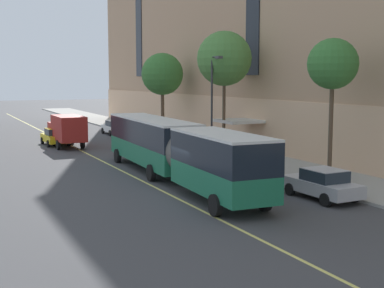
% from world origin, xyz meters
% --- Properties ---
extents(ground_plane, '(260.00, 260.00, 0.00)m').
position_xyz_m(ground_plane, '(0.00, 0.00, 0.00)').
color(ground_plane, '#424244').
extents(sidewalk, '(5.31, 160.00, 0.15)m').
position_xyz_m(sidewalk, '(9.25, 3.00, 0.07)').
color(sidewalk, '#9E9B93').
rests_on(sidewalk, ground).
extents(city_bus, '(3.58, 20.04, 3.46)m').
position_xyz_m(city_bus, '(0.51, 4.05, 2.02)').
color(city_bus, '#1E704C').
rests_on(city_bus, ground).
extents(parked_car_red_0, '(1.99, 4.64, 1.56)m').
position_xyz_m(parked_car_red_0, '(5.34, 14.60, 0.78)').
color(parked_car_red_0, '#B21E19').
rests_on(parked_car_red_0, ground).
extents(parked_car_green_1, '(2.03, 4.68, 1.56)m').
position_xyz_m(parked_car_green_1, '(5.34, 8.25, 0.78)').
color(parked_car_green_1, '#23603D').
rests_on(parked_car_green_1, ground).
extents(parked_car_silver_2, '(2.11, 4.47, 1.56)m').
position_xyz_m(parked_car_silver_2, '(5.37, -3.52, 0.78)').
color(parked_car_silver_2, '#B7B7BC').
rests_on(parked_car_silver_2, ground).
extents(parked_car_navy_4, '(2.00, 4.70, 1.56)m').
position_xyz_m(parked_car_navy_4, '(5.26, 24.34, 0.78)').
color(parked_car_navy_4, navy).
rests_on(parked_car_navy_4, ground).
extents(parked_car_white_6, '(1.97, 4.43, 1.56)m').
position_xyz_m(parked_car_white_6, '(5.28, 31.18, 0.78)').
color(parked_car_white_6, silver).
rests_on(parked_car_white_6, ground).
extents(box_truck, '(2.38, 6.53, 2.84)m').
position_xyz_m(box_truck, '(-1.75, 22.50, 1.63)').
color(box_truck, maroon).
rests_on(box_truck, ground).
extents(taxi_cab, '(2.11, 4.30, 1.56)m').
position_xyz_m(taxi_cab, '(-2.39, 24.50, 0.78)').
color(taxi_cab, yellow).
rests_on(taxi_cab, ground).
extents(street_tree_mid_block, '(2.97, 2.97, 8.24)m').
position_xyz_m(street_tree_mid_block, '(8.91, 0.17, 6.85)').
color(street_tree_mid_block, brown).
rests_on(street_tree_mid_block, sidewalk).
extents(street_tree_far_uptown, '(4.38, 4.38, 9.68)m').
position_xyz_m(street_tree_far_uptown, '(8.91, 13.20, 7.62)').
color(street_tree_far_uptown, brown).
rests_on(street_tree_far_uptown, sidewalk).
extents(street_tree_far_downtown, '(4.27, 4.27, 8.49)m').
position_xyz_m(street_tree_far_downtown, '(8.91, 26.22, 6.48)').
color(street_tree_far_downtown, brown).
rests_on(street_tree_far_downtown, sidewalk).
extents(street_lamp, '(0.36, 1.48, 7.63)m').
position_xyz_m(street_lamp, '(7.20, 11.82, 4.76)').
color(street_lamp, '#2D2D30').
rests_on(street_lamp, sidewalk).
extents(lane_centerline, '(0.16, 140.00, 0.01)m').
position_xyz_m(lane_centerline, '(-1.19, 3.00, 0.00)').
color(lane_centerline, '#E0D66B').
rests_on(lane_centerline, ground).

